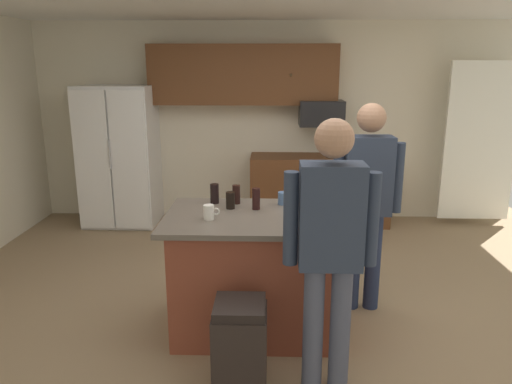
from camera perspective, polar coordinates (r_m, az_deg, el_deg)
floor at (r=4.24m, az=2.18°, el=-14.02°), size 7.04×7.04×0.00m
back_wall at (r=6.56m, az=2.14°, el=8.26°), size 6.40×0.10×2.60m
french_door_window_panel at (r=6.73m, az=24.97°, el=5.34°), size 0.90×0.06×2.00m
cabinet_run_upper at (r=6.33m, az=-1.52°, el=13.70°), size 2.40×0.38×0.75m
cabinet_run_lower at (r=6.43m, az=7.44°, el=0.30°), size 1.80×0.63×0.90m
refrigerator at (r=6.51m, az=-15.82°, el=4.09°), size 0.92×0.76×1.80m
microwave_over_range at (r=6.28m, az=7.72°, el=9.22°), size 0.56×0.40×0.32m
kitchen_island at (r=3.80m, az=-0.14°, el=-9.48°), size 1.36×0.93×0.95m
person_host_foreground at (r=4.06m, az=12.98°, el=-0.19°), size 0.57×0.23×1.76m
person_elder_center at (r=2.95m, az=8.76°, el=-5.69°), size 0.57×0.23×1.75m
glass_dark_ale at (r=3.94m, az=-4.92°, el=-0.19°), size 0.07×0.07×0.16m
glass_short_whisky at (r=3.78m, az=-3.05°, el=-0.99°), size 0.07×0.07×0.13m
glass_stout_tall at (r=3.75m, az=0.01°, el=-0.81°), size 0.06×0.06×0.17m
tumbler_amber at (r=3.83m, az=6.97°, el=-0.79°), size 0.07×0.07×0.14m
mug_blue_stoneware at (r=3.90m, az=3.25°, el=-0.74°), size 0.12×0.08×0.10m
mug_ceramic_white at (r=3.53m, az=-5.56°, el=-2.39°), size 0.12×0.08×0.11m
glass_pilsner at (r=3.91m, az=-2.34°, el=-0.29°), size 0.06×0.06×0.15m
trash_bin at (r=3.24m, az=-1.89°, el=-17.79°), size 0.34×0.34×0.61m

